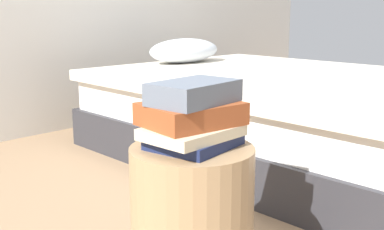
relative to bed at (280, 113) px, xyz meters
name	(u,v)px	position (x,y,z in m)	size (l,w,h in m)	color
bed	(280,113)	(0.00, 0.00, 0.00)	(1.59, 2.04, 0.62)	#2D2D33
side_table	(192,216)	(-1.31, -0.59, -0.02)	(0.36, 0.36, 0.42)	tan
book_navy	(195,142)	(-1.30, -0.59, 0.20)	(0.23, 0.20, 0.03)	#19234C
book_cream	(192,132)	(-1.32, -0.60, 0.24)	(0.26, 0.19, 0.03)	beige
book_rust	(191,114)	(-1.31, -0.57, 0.28)	(0.26, 0.21, 0.06)	#994723
book_slate	(193,92)	(-1.31, -0.58, 0.35)	(0.25, 0.16, 0.06)	slate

